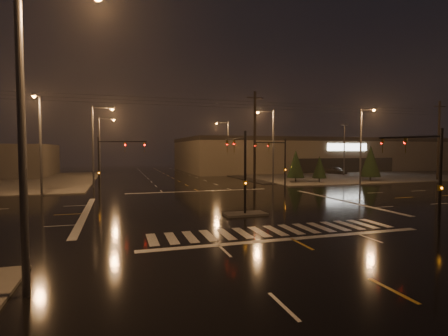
% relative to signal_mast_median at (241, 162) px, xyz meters
% --- Properties ---
extents(ground, '(140.00, 140.00, 0.00)m').
position_rel_signal_mast_median_xyz_m(ground, '(-0.00, 3.07, -3.75)').
color(ground, black).
rests_on(ground, ground).
extents(sidewalk_ne, '(36.00, 36.00, 0.12)m').
position_rel_signal_mast_median_xyz_m(sidewalk_ne, '(30.00, 33.07, -3.69)').
color(sidewalk_ne, '#4B4843').
rests_on(sidewalk_ne, ground).
extents(median_island, '(3.00, 1.60, 0.15)m').
position_rel_signal_mast_median_xyz_m(median_island, '(-0.00, -0.93, -3.68)').
color(median_island, '#4B4843').
rests_on(median_island, ground).
extents(crosswalk, '(15.00, 2.60, 0.01)m').
position_rel_signal_mast_median_xyz_m(crosswalk, '(-0.00, -5.93, -3.75)').
color(crosswalk, beige).
rests_on(crosswalk, ground).
extents(stop_bar_near, '(16.00, 0.50, 0.01)m').
position_rel_signal_mast_median_xyz_m(stop_bar_near, '(-0.00, -7.93, -3.75)').
color(stop_bar_near, beige).
rests_on(stop_bar_near, ground).
extents(stop_bar_far, '(16.00, 0.50, 0.01)m').
position_rel_signal_mast_median_xyz_m(stop_bar_far, '(-0.00, 14.07, -3.75)').
color(stop_bar_far, beige).
rests_on(stop_bar_far, ground).
extents(parking_lot, '(50.00, 24.00, 0.08)m').
position_rel_signal_mast_median_xyz_m(parking_lot, '(35.00, 31.07, -3.71)').
color(parking_lot, black).
rests_on(parking_lot, ground).
extents(retail_building, '(60.20, 28.30, 7.20)m').
position_rel_signal_mast_median_xyz_m(retail_building, '(35.00, 49.06, 0.09)').
color(retail_building, '#6F674F').
rests_on(retail_building, ground).
extents(signal_mast_median, '(0.25, 4.59, 6.00)m').
position_rel_signal_mast_median_xyz_m(signal_mast_median, '(0.00, 0.00, 0.00)').
color(signal_mast_median, black).
rests_on(signal_mast_median, ground).
extents(signal_mast_ne, '(4.84, 1.86, 6.00)m').
position_rel_signal_mast_median_xyz_m(signal_mast_ne, '(9.50, 13.21, 0.04)').
color(signal_mast_ne, black).
rests_on(signal_mast_ne, ground).
extents(signal_mast_nw, '(4.84, 1.86, 6.00)m').
position_rel_signal_mast_median_xyz_m(signal_mast_nw, '(-9.50, 13.21, 0.04)').
color(signal_mast_nw, black).
rests_on(signal_mast_nw, ground).
extents(signal_mast_se, '(1.55, 3.87, 6.00)m').
position_rel_signal_mast_median_xyz_m(signal_mast_se, '(10.23, -6.68, -0.04)').
color(signal_mast_se, black).
rests_on(signal_mast_se, ground).
extents(streetlight_0, '(2.77, 0.32, 10.00)m').
position_rel_signal_mast_median_xyz_m(streetlight_0, '(-11.18, -11.93, 2.05)').
color(streetlight_0, '#38383A').
rests_on(streetlight_0, ground).
extents(streetlight_1, '(2.77, 0.32, 10.00)m').
position_rel_signal_mast_median_xyz_m(streetlight_1, '(-11.18, 21.07, 2.05)').
color(streetlight_1, '#38383A').
rests_on(streetlight_1, ground).
extents(streetlight_2, '(2.77, 0.32, 10.00)m').
position_rel_signal_mast_median_xyz_m(streetlight_2, '(-11.18, 37.07, 2.05)').
color(streetlight_2, '#38383A').
rests_on(streetlight_2, ground).
extents(streetlight_3, '(2.77, 0.32, 10.00)m').
position_rel_signal_mast_median_xyz_m(streetlight_3, '(11.18, 19.07, 2.05)').
color(streetlight_3, '#38383A').
rests_on(streetlight_3, ground).
extents(streetlight_4, '(2.77, 0.32, 10.00)m').
position_rel_signal_mast_median_xyz_m(streetlight_4, '(11.18, 39.07, 2.05)').
color(streetlight_4, '#38383A').
rests_on(streetlight_4, ground).
extents(streetlight_5, '(0.32, 2.77, 10.00)m').
position_rel_signal_mast_median_xyz_m(streetlight_5, '(-16.00, 14.26, 2.05)').
color(streetlight_5, '#38383A').
rests_on(streetlight_5, ground).
extents(streetlight_6, '(0.32, 2.77, 10.00)m').
position_rel_signal_mast_median_xyz_m(streetlight_6, '(22.00, 14.26, 2.05)').
color(streetlight_6, '#38383A').
rests_on(streetlight_6, ground).
extents(utility_pole_1, '(2.20, 0.32, 12.00)m').
position_rel_signal_mast_median_xyz_m(utility_pole_1, '(8.00, 17.07, 2.38)').
color(utility_pole_1, black).
rests_on(utility_pole_1, ground).
extents(utility_pole_2, '(2.20, 0.32, 12.00)m').
position_rel_signal_mast_median_xyz_m(utility_pole_2, '(38.00, 17.07, 2.38)').
color(utility_pole_2, black).
rests_on(utility_pole_2, ground).
extents(conifer_0, '(2.50, 2.50, 4.61)m').
position_rel_signal_mast_median_xyz_m(conifer_0, '(15.61, 20.33, -1.10)').
color(conifer_0, black).
rests_on(conifer_0, ground).
extents(conifer_1, '(1.98, 1.98, 3.80)m').
position_rel_signal_mast_median_xyz_m(conifer_1, '(18.50, 18.78, -1.51)').
color(conifer_1, black).
rests_on(conifer_1, ground).
extents(conifer_2, '(2.95, 2.95, 5.32)m').
position_rel_signal_mast_median_xyz_m(conifer_2, '(27.15, 18.84, -0.75)').
color(conifer_2, black).
rests_on(conifer_2, ground).
extents(car_parked, '(2.36, 4.62, 1.50)m').
position_rel_signal_mast_median_xyz_m(car_parked, '(31.00, 32.70, -3.00)').
color(car_parked, black).
rests_on(car_parked, ground).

